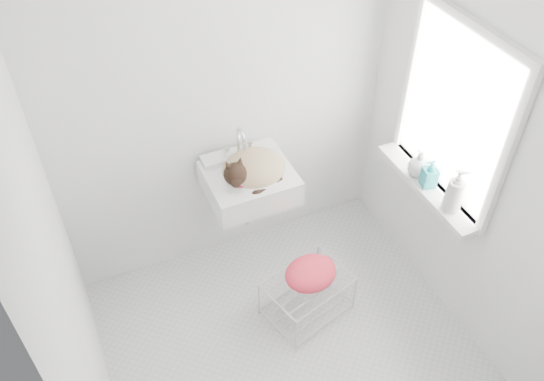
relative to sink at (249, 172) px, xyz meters
name	(u,v)px	position (x,y,z in m)	size (l,w,h in m)	color
floor	(289,345)	(-0.05, -0.74, -0.85)	(2.20, 2.00, 0.02)	silver
back_wall	(224,99)	(-0.05, 0.26, 0.40)	(2.20, 0.02, 2.50)	silver
right_wall	(477,147)	(1.05, -0.74, 0.40)	(0.02, 2.00, 2.50)	silver
left_wall	(63,276)	(-1.15, -0.74, 0.40)	(0.02, 2.00, 2.50)	silver
window_glass	(456,113)	(1.03, -0.54, 0.50)	(0.01, 0.80, 1.00)	white
window_frame	(453,114)	(1.02, -0.54, 0.50)	(0.04, 0.90, 1.10)	white
windowsill	(427,186)	(0.96, -0.54, -0.02)	(0.16, 0.88, 0.04)	white
sink	(249,172)	(0.00, 0.00, 0.00)	(0.54, 0.47, 0.22)	white
faucet	(238,139)	(0.00, 0.18, 0.14)	(0.20, 0.14, 0.20)	silver
cat	(252,169)	(0.01, -0.02, 0.04)	(0.43, 0.35, 0.26)	tan
wire_rack	(307,296)	(0.17, -0.54, -0.70)	(0.52, 0.36, 0.31)	silver
towel	(310,277)	(0.18, -0.54, -0.51)	(0.34, 0.24, 0.14)	#E74F22
bottle_a	(450,209)	(0.95, -0.77, 0.00)	(0.10, 0.10, 0.25)	silver
bottle_b	(427,185)	(0.95, -0.55, 0.00)	(0.08, 0.09, 0.19)	teal
bottle_c	(417,174)	(0.95, -0.44, 0.00)	(0.14, 0.14, 0.18)	silver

